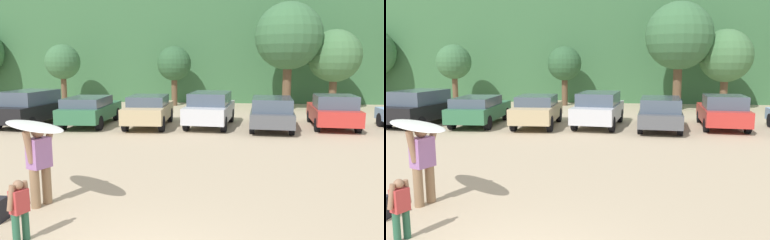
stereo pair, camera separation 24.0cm
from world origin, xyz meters
TOP-DOWN VIEW (x-y plane):
  - hillside_ridge at (0.00, 29.77)m, footprint 108.00×12.00m
  - tree_center at (-10.32, 20.97)m, footprint 2.41×2.41m
  - tree_left at (-2.60, 21.81)m, footprint 2.38×2.38m
  - tree_right at (4.91, 20.04)m, footprint 4.20×4.20m
  - tree_center_right at (7.89, 20.56)m, footprint 3.33×3.33m
  - parked_car_black at (-8.23, 12.74)m, footprint 2.47×4.60m
  - parked_car_forest_green at (-5.37, 12.94)m, footprint 2.04×4.55m
  - parked_car_tan at (-2.47, 12.90)m, footprint 1.96×4.33m
  - parked_car_silver at (0.42, 13.28)m, footprint 2.34×4.49m
  - parked_car_dark_gray at (3.25, 12.82)m, footprint 2.21×4.84m
  - parked_car_red at (6.14, 13.47)m, footprint 2.21×4.28m
  - person_adult at (-2.58, 2.75)m, footprint 0.46×0.77m
  - person_child at (-2.10, 1.13)m, footprint 0.29×0.44m
  - surfboard_white at (-2.64, 2.68)m, footprint 2.19×1.85m

SIDE VIEW (x-z plane):
  - person_child at x=-2.10m, z-range 0.07..1.16m
  - parked_car_forest_green at x=-5.37m, z-range 0.07..1.48m
  - parked_car_red at x=6.14m, z-range 0.01..1.56m
  - parked_car_dark_gray at x=3.25m, z-range 0.05..1.53m
  - parked_car_tan at x=-2.47m, z-range 0.06..1.54m
  - parked_car_silver at x=0.42m, z-range 0.05..1.68m
  - parked_car_black at x=-8.23m, z-range 0.04..1.73m
  - person_adult at x=-2.58m, z-range 0.11..1.85m
  - surfboard_white at x=-2.64m, z-range 1.68..1.78m
  - tree_left at x=-2.60m, z-range 0.83..4.97m
  - tree_center at x=-10.32m, z-range 0.89..5.15m
  - tree_center_right at x=7.89m, z-range 0.86..5.96m
  - hillside_ridge at x=0.00m, z-range 0.00..8.00m
  - tree_right at x=4.91m, z-range 1.24..7.99m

